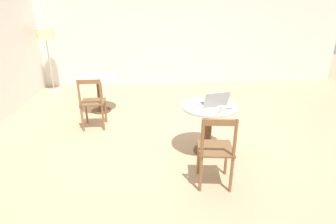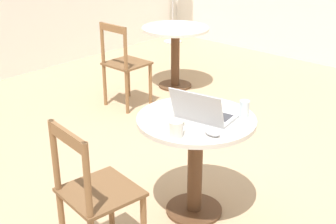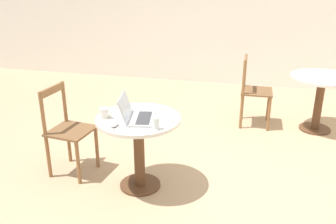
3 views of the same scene
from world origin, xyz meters
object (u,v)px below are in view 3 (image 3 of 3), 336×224
Objects in this scene: chair_near_left at (67,131)px; mouse at (114,125)px; cafe_table_near at (139,135)px; laptop at (136,115)px; cafe_table_mid at (321,90)px; chair_mid_left at (253,92)px; drinking_glass at (156,123)px; mug at (104,113)px.

chair_near_left is 0.76m from mouse.
laptop is (0.00, -0.05, 0.22)m from cafe_table_near.
mouse is (-1.91, -1.98, 0.19)m from cafe_table_mid.
chair_mid_left is 8.45× the size of drinking_glass.
laptop is at bearing 144.22° from drinking_glass.
mug is (-0.29, -0.03, 0.00)m from laptop.
laptop is at bearing -118.42° from chair_mid_left.
cafe_table_near is 2.00m from chair_mid_left.
drinking_glass is at bearing -43.49° from cafe_table_near.
mouse is at bearing -27.73° from chair_near_left.
cafe_table_mid is 6.49× the size of mug.
drinking_glass is (0.22, -0.21, 0.22)m from cafe_table_near.
mouse is (-0.13, -0.23, 0.19)m from cafe_table_near.
cafe_table_mid is 2.54m from laptop.
chair_mid_left is at bearing 60.78° from cafe_table_near.
chair_mid_left is at bearing 61.58° from laptop.
mouse is at bearing -127.91° from laptop.
chair_mid_left is at bearing -179.52° from cafe_table_mid.
cafe_table_near is at bearing 59.66° from mouse.
mug is at bearing -124.56° from chair_mid_left.
mug is 1.12× the size of drinking_glass.
laptop is 0.29m from mug.
mouse is (-1.11, -1.98, 0.27)m from chair_mid_left.
laptop reaches higher than cafe_table_mid.
chair_near_left reaches higher than cafe_table_mid.
drinking_glass is (0.50, -0.13, 0.01)m from mug.
mouse is 0.86× the size of mug.
mug is at bearing -20.78° from chair_near_left.
mug is at bearing 135.09° from mouse.
drinking_glass reaches higher than mug.
mouse is at bearing -176.62° from drinking_glass.
chair_near_left reaches higher than drinking_glass.
cafe_table_mid is 2.77m from mug.
drinking_glass reaches higher than cafe_table_mid.
chair_near_left is (-2.54, -1.65, -0.08)m from cafe_table_mid.
chair_near_left reaches higher than mug.
laptop is at bearing -11.26° from chair_near_left.
chair_near_left is 8.45× the size of drinking_glass.
mug is 0.52m from drinking_glass.
chair_near_left is at bearing -146.89° from cafe_table_mid.
chair_mid_left is (-0.80, -0.01, -0.08)m from cafe_table_mid.
cafe_table_mid is 1.93× the size of laptop.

